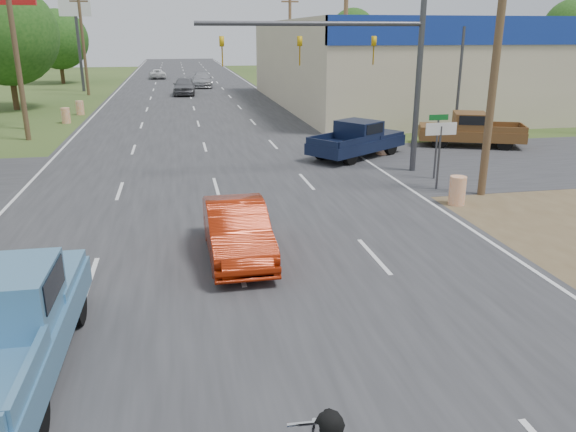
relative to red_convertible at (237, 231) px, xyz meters
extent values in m
cube|color=#2D2D30|center=(-0.05, 31.29, -0.72)|extent=(15.00, 180.00, 0.02)
cube|color=#2D2D30|center=(-0.05, 9.29, -0.72)|extent=(120.00, 10.00, 0.02)
cube|color=brown|center=(10.95, 1.29, -0.72)|extent=(8.00, 18.00, 0.01)
cube|color=#B7A88C|center=(31.95, 31.29, 2.57)|extent=(50.00, 28.00, 6.60)
cylinder|color=#4C3823|center=(9.45, 4.29, 4.27)|extent=(0.28, 0.28, 10.00)
cylinder|color=#4C3823|center=(9.45, 22.29, 4.27)|extent=(0.28, 0.28, 10.00)
cylinder|color=#4C3823|center=(9.45, 40.29, 4.27)|extent=(0.28, 0.28, 10.00)
cube|color=#4C3823|center=(9.45, 40.29, 7.67)|extent=(1.60, 0.14, 0.14)
cylinder|color=#4C3823|center=(-9.55, 19.29, 4.27)|extent=(0.28, 0.28, 10.00)
cylinder|color=#4C3823|center=(-9.55, 43.29, 4.27)|extent=(0.28, 0.28, 10.00)
cube|color=#4C3823|center=(-9.55, 43.29, 7.67)|extent=(1.60, 0.14, 0.14)
cylinder|color=#422D19|center=(-13.55, 33.29, 0.89)|extent=(0.44, 0.44, 3.24)
sphere|color=#194213|center=(-13.55, 33.29, 4.85)|extent=(7.56, 7.56, 7.56)
cylinder|color=#422D19|center=(-14.25, 57.29, 0.71)|extent=(0.44, 0.44, 2.88)
sphere|color=#194213|center=(-14.25, 57.29, 4.23)|extent=(6.72, 6.72, 6.72)
cylinder|color=#422D19|center=(54.95, 61.29, 1.07)|extent=(0.44, 0.44, 3.60)
sphere|color=#194213|center=(54.95, 61.29, 5.47)|extent=(8.40, 8.40, 8.40)
cylinder|color=#422D19|center=(29.95, 86.29, 0.98)|extent=(0.44, 0.44, 3.42)
sphere|color=#194213|center=(29.95, 86.29, 5.16)|extent=(7.98, 7.98, 7.98)
cylinder|color=orange|center=(7.95, 3.29, -0.23)|extent=(0.56, 0.56, 1.00)
cylinder|color=orange|center=(8.35, 11.79, -0.23)|extent=(0.56, 0.56, 1.00)
cylinder|color=orange|center=(-8.55, 25.29, -0.23)|extent=(0.56, 0.56, 1.00)
cylinder|color=orange|center=(-8.25, 29.29, -0.23)|extent=(0.56, 0.56, 1.00)
cylinder|color=#3F3F44|center=(-10.55, 23.29, 3.77)|extent=(0.30, 0.30, 9.00)
cylinder|color=#3F3F44|center=(-10.55, 47.29, 3.77)|extent=(0.30, 0.30, 9.00)
cube|color=white|center=(-10.55, 47.29, 7.47)|extent=(3.00, 0.35, 2.00)
cylinder|color=#3F3F44|center=(8.15, 5.29, 0.47)|extent=(0.08, 0.08, 2.40)
cube|color=white|center=(8.15, 5.29, 1.57)|extent=(1.20, 0.05, 0.45)
cylinder|color=#3F3F44|center=(8.75, 6.79, 0.47)|extent=(0.08, 0.08, 2.40)
cube|color=#0C591E|center=(8.75, 6.79, 1.77)|extent=(0.80, 0.04, 0.22)
cylinder|color=#3F3F44|center=(8.45, 8.29, 2.77)|extent=(0.24, 0.24, 7.00)
cylinder|color=#3F3F44|center=(3.95, 8.29, 5.27)|extent=(9.00, 0.18, 0.18)
imported|color=gold|center=(6.45, 8.29, 4.82)|extent=(0.18, 0.40, 1.10)
imported|color=gold|center=(3.45, 8.29, 4.82)|extent=(0.18, 0.40, 1.10)
imported|color=gold|center=(0.45, 8.29, 4.82)|extent=(0.18, 0.40, 1.10)
imported|color=maroon|center=(0.00, 0.00, 0.00)|extent=(1.59, 4.44, 1.46)
cylinder|color=white|center=(0.08, -8.26, 0.38)|extent=(0.69, 0.09, 0.05)
cylinder|color=black|center=(-3.63, -2.97, -0.27)|extent=(0.35, 0.92, 0.91)
cylinder|color=black|center=(-3.68, -6.53, -0.27)|extent=(0.35, 0.92, 0.91)
cube|color=#5187AE|center=(-4.59, -2.96, 0.36)|extent=(2.20, 2.29, 0.21)
cylinder|color=black|center=(7.76, 13.03, -0.33)|extent=(0.83, 0.70, 0.80)
cylinder|color=black|center=(8.71, 11.65, -0.33)|extent=(0.83, 0.70, 0.80)
cylinder|color=black|center=(5.19, 11.26, -0.33)|extent=(0.83, 0.70, 0.80)
cylinder|color=black|center=(6.14, 9.88, -0.33)|extent=(0.83, 0.70, 0.80)
cube|color=#111A34|center=(6.95, 11.46, -0.11)|extent=(5.42, 4.60, 0.52)
cube|color=#111A34|center=(8.23, 12.34, 0.22)|extent=(2.71, 2.69, 0.18)
cube|color=#111A34|center=(7.04, 11.51, 0.57)|extent=(2.33, 2.40, 0.85)
cube|color=black|center=(7.04, 11.51, 0.72)|extent=(2.10, 2.26, 0.45)
cube|color=#111A34|center=(4.85, 10.01, 0.29)|extent=(1.11, 1.56, 0.30)
cylinder|color=black|center=(11.82, 12.70, -0.32)|extent=(0.87, 0.58, 0.81)
cylinder|color=black|center=(12.44, 14.29, -0.32)|extent=(0.87, 0.58, 0.81)
cylinder|color=black|center=(14.77, 11.54, -0.32)|extent=(0.87, 0.58, 0.81)
cylinder|color=black|center=(15.39, 13.13, -0.32)|extent=(0.87, 0.58, 0.81)
cube|color=brown|center=(13.60, 12.91, -0.10)|extent=(5.66, 3.83, 0.53)
cube|color=brown|center=(12.13, 13.50, 0.24)|extent=(2.58, 2.53, 0.18)
cube|color=brown|center=(13.51, 12.95, 0.59)|extent=(2.16, 2.32, 0.86)
cube|color=black|center=(13.51, 12.95, 0.74)|extent=(1.88, 2.24, 0.46)
cube|color=brown|center=(16.01, 11.96, 0.31)|extent=(0.76, 1.77, 0.30)
imported|color=#5D5D63|center=(-0.55, 41.66, 0.11)|extent=(2.23, 5.03, 1.68)
imported|color=#A5A5AA|center=(1.51, 49.46, 0.03)|extent=(2.24, 5.31, 1.53)
imported|color=silver|center=(-3.58, 62.59, -0.14)|extent=(2.25, 4.36, 1.18)
camera|label=1|loc=(-1.35, -13.84, 4.94)|focal=35.00mm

